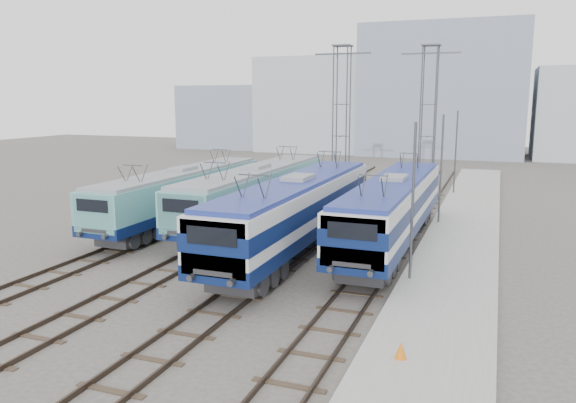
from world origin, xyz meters
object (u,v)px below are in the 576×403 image
at_px(catenary_tower_east, 428,116).
at_px(locomotive_center_left, 255,191).
at_px(mast_rear, 456,154).
at_px(locomotive_far_right, 393,206).
at_px(catenary_tower_west, 341,115).
at_px(safety_cone, 401,350).
at_px(mast_mid, 441,172).
at_px(locomotive_center_right, 297,207).
at_px(locomotive_far_left, 182,192).
at_px(mast_front, 413,205).

bearing_deg(catenary_tower_east, locomotive_center_left, -122.08).
relative_size(locomotive_center_left, mast_rear, 2.58).
bearing_deg(mast_rear, locomotive_far_right, -95.84).
bearing_deg(locomotive_far_right, mast_rear, 84.16).
xyz_separation_m(catenary_tower_west, safety_cone, (9.50, -27.81, -6.09)).
relative_size(catenary_tower_west, mast_mid, 1.71).
distance_m(locomotive_center_right, catenary_tower_west, 17.44).
xyz_separation_m(locomotive_far_left, mast_rear, (15.35, 17.24, 1.36)).
relative_size(locomotive_far_left, catenary_tower_west, 1.43).
bearing_deg(mast_front, locomotive_far_right, 107.41).
distance_m(locomotive_center_left, mast_rear, 19.34).
xyz_separation_m(catenary_tower_east, mast_front, (2.10, -22.00, -3.14)).
bearing_deg(locomotive_center_right, catenary_tower_west, 97.64).
height_order(locomotive_far_left, safety_cone, locomotive_far_left).
relative_size(locomotive_center_left, catenary_tower_west, 1.50).
xyz_separation_m(locomotive_far_right, mast_mid, (1.85, 6.10, 1.18)).
bearing_deg(safety_cone, catenary_tower_west, 108.86).
bearing_deg(locomotive_far_right, mast_mid, 73.13).
bearing_deg(catenary_tower_west, locomotive_center_left, -100.66).
height_order(locomotive_center_right, mast_mid, mast_mid).
relative_size(catenary_tower_east, mast_front, 1.71).
distance_m(locomotive_far_left, catenary_tower_east, 20.69).
xyz_separation_m(mast_front, mast_mid, (0.00, 12.00, 0.00)).
bearing_deg(mast_mid, mast_front, -90.00).
bearing_deg(catenary_tower_east, locomotive_center_right, -102.76).
xyz_separation_m(locomotive_center_right, mast_rear, (6.35, 20.77, 1.11)).
height_order(catenary_tower_west, safety_cone, catenary_tower_west).
xyz_separation_m(mast_front, mast_rear, (0.00, 24.00, 0.00)).
bearing_deg(safety_cone, catenary_tower_east, 95.74).
height_order(locomotive_far_right, mast_rear, mast_rear).
xyz_separation_m(locomotive_center_right, locomotive_far_right, (4.50, 2.67, -0.08)).
bearing_deg(catenary_tower_west, catenary_tower_east, 17.10).
distance_m(locomotive_center_left, locomotive_center_right, 6.59).
distance_m(catenary_tower_east, mast_rear, 4.28).
bearing_deg(mast_rear, catenary_tower_west, -155.06).
bearing_deg(catenary_tower_east, locomotive_far_right, -89.11).
xyz_separation_m(locomotive_center_left, catenary_tower_east, (8.75, 13.96, 4.40)).
bearing_deg(mast_rear, locomotive_center_right, -107.00).
xyz_separation_m(catenary_tower_west, mast_mid, (8.60, -8.00, -3.14)).
xyz_separation_m(catenary_tower_west, mast_front, (8.60, -20.00, -3.14)).
height_order(locomotive_center_right, mast_front, mast_front).
distance_m(locomotive_far_right, catenary_tower_east, 16.67).
height_order(locomotive_center_left, safety_cone, locomotive_center_left).
distance_m(locomotive_center_left, safety_cone, 19.80).
height_order(mast_front, mast_rear, same).
height_order(locomotive_far_left, mast_front, mast_front).
bearing_deg(mast_rear, locomotive_far_left, -131.68).
bearing_deg(catenary_tower_west, locomotive_far_left, -117.01).
bearing_deg(locomotive_center_left, locomotive_center_right, -46.89).
bearing_deg(safety_cone, mast_mid, 92.60).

